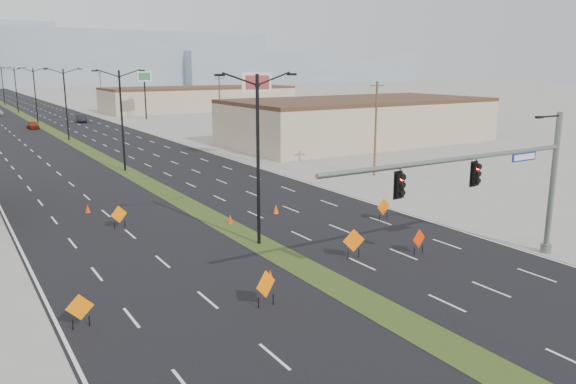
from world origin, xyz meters
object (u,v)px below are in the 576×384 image
construction_sign_5 (384,207)px  car_left (33,125)px  streetlight_5 (3,85)px  cone_1 (276,209)px  streetlight_4 (16,88)px  car_mid (82,118)px  streetlight_1 (122,117)px  streetlight_3 (35,94)px  construction_sign_1 (266,285)px  signal_mast (499,179)px  streetlight_0 (258,155)px  construction_sign_2 (119,215)px  cone_2 (230,219)px  cone_0 (270,275)px  streetlight_2 (66,102)px  construction_sign_3 (354,241)px  pole_sign_east_far (144,80)px  construction_sign_4 (419,240)px  cone_3 (88,209)px  pole_sign_east_near (257,89)px  construction_sign_0 (80,308)px

construction_sign_5 → car_left: bearing=94.7°
streetlight_5 → cone_1: (4.46, -134.46, -5.08)m
streetlight_4 → cone_1: streetlight_4 is taller
cone_1 → car_mid: bearing=87.9°
streetlight_1 → streetlight_3: 56.00m
streetlight_4 → construction_sign_1: streetlight_4 is taller
signal_mast → streetlight_0: bearing=130.5°
car_mid → car_left: bearing=-136.0°
construction_sign_2 → construction_sign_5: bearing=-39.1°
streetlight_1 → streetlight_5: same height
car_left → cone_2: (2.58, -70.07, -0.32)m
streetlight_4 → streetlight_5: size_ratio=1.00×
streetlight_3 → streetlight_5: (0.00, 56.00, 0.00)m
streetlight_0 → construction_sign_5: (9.82, 0.06, -4.49)m
streetlight_1 → streetlight_0: bearing=-90.0°
car_left → cone_0: bearing=-94.2°
streetlight_0 → streetlight_2: size_ratio=1.00×
construction_sign_3 → pole_sign_east_far: 88.28m
construction_sign_1 → cone_2: construction_sign_1 is taller
cone_0 → cone_2: size_ratio=0.89×
streetlight_0 → cone_0: (-2.38, -5.44, -5.13)m
car_left → car_mid: car_mid is taller
construction_sign_3 → pole_sign_east_far: size_ratio=0.18×
construction_sign_4 → pole_sign_east_far: 88.96m
streetlight_2 → construction_sign_2: 48.86m
cone_3 → pole_sign_east_near: bearing=31.2°
car_mid → cone_2: bearing=-88.1°
streetlight_1 → car_mid: (7.32, 54.00, -4.69)m
streetlight_0 → construction_sign_0: (-11.50, -5.85, -4.55)m
streetlight_4 → construction_sign_4: bearing=-86.7°
streetlight_1 → pole_sign_east_near: 14.42m
construction_sign_5 → car_mid: bearing=87.4°
car_left → cone_3: 62.17m
cone_2 → streetlight_2: bearing=90.5°
construction_sign_3 → construction_sign_5: size_ratio=1.09×
construction_sign_1 → pole_sign_east_far: pole_sign_east_far is taller
construction_sign_5 → cone_0: 13.39m
construction_sign_0 → construction_sign_2: size_ratio=0.97×
streetlight_4 → construction_sign_0: size_ratio=6.75×
streetlight_1 → cone_2: size_ratio=15.12×
construction_sign_1 → cone_0: bearing=34.5°
car_left → pole_sign_east_near: (16.12, -49.25, 7.31)m
streetlight_0 → cone_0: 7.85m
streetlight_3 → streetlight_4: bearing=90.0°
construction_sign_0 → cone_2: bearing=47.3°
streetlight_3 → car_mid: streetlight_3 is taller
construction_sign_5 → streetlight_5: bearing=89.7°
streetlight_0 → cone_2: size_ratio=15.12×
car_mid → pole_sign_east_far: 14.07m
construction_sign_0 → pole_sign_east_far: pole_sign_east_far is taller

